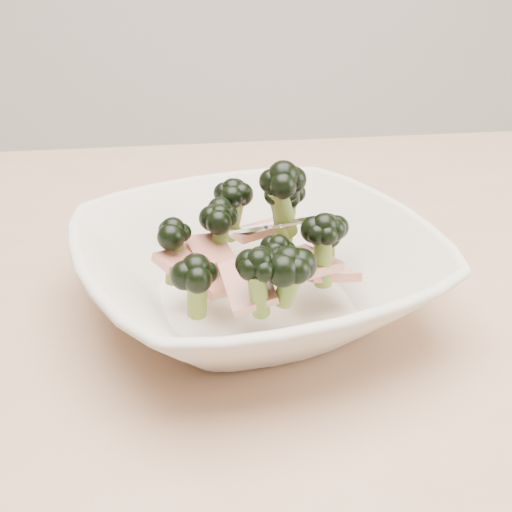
% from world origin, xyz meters
% --- Properties ---
extents(dining_table, '(1.20, 0.80, 0.75)m').
position_xyz_m(dining_table, '(0.00, 0.00, 0.65)').
color(dining_table, tan).
rests_on(dining_table, ground).
extents(broccoli_dish, '(0.36, 0.36, 0.13)m').
position_xyz_m(broccoli_dish, '(-0.00, -0.05, 0.79)').
color(broccoli_dish, beige).
rests_on(broccoli_dish, dining_table).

